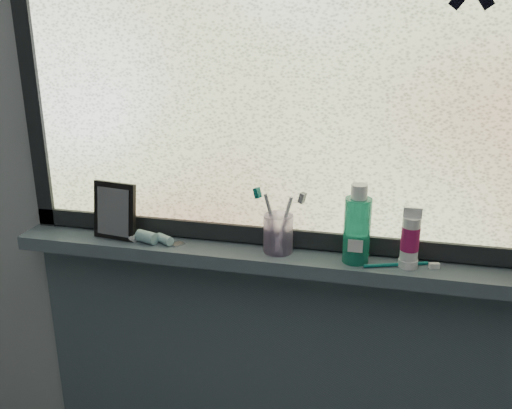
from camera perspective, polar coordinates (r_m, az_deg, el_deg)
The scene contains 12 objects.
wall_back at distance 1.57m, azimuth 4.16°, elevation 3.85°, with size 3.00×0.01×2.50m, color #9EA3A8.
windowsill at distance 1.59m, azimuth 3.50°, elevation -5.58°, with size 1.62×0.14×0.04m, color #47555F.
sill_apron at distance 1.91m, azimuth 3.49°, elevation -18.91°, with size 1.62×0.02×0.98m, color #47555F.
window_pane at distance 1.50m, azimuth 4.27°, elevation 13.99°, with size 1.50×0.01×1.00m, color silver.
frame_bottom at distance 1.61m, azimuth 3.83°, elevation -3.27°, with size 1.60×0.03×0.05m, color black.
frame_left at distance 1.79m, azimuth -21.78°, elevation 13.57°, with size 0.05×0.03×1.10m, color black.
vanity_mirror at distance 1.70m, azimuth -13.95°, elevation -0.61°, with size 0.13×0.07×0.17m, color black.
toothpaste_tube at distance 1.66m, azimuth -10.20°, elevation -3.28°, with size 0.20×0.04×0.04m, color silver, non-canonical shape.
toothbrush_cup at distance 1.57m, azimuth 2.24°, elevation -2.90°, with size 0.08×0.08×0.11m, color #CDADE5.
toothbrush_lying at distance 1.55m, azimuth 13.82°, elevation -5.77°, with size 0.21×0.02×0.01m, color #0B6862, non-canonical shape.
mouthwash_bottle at distance 1.51m, azimuth 10.10°, elevation -1.91°, with size 0.07×0.07×0.18m, color #21AA82.
cream_tube at distance 1.52m, azimuth 15.20°, elevation -3.04°, with size 0.05×0.05×0.12m, color silver.
Camera 1 is at (0.24, -0.19, 1.66)m, focal length 40.00 mm.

